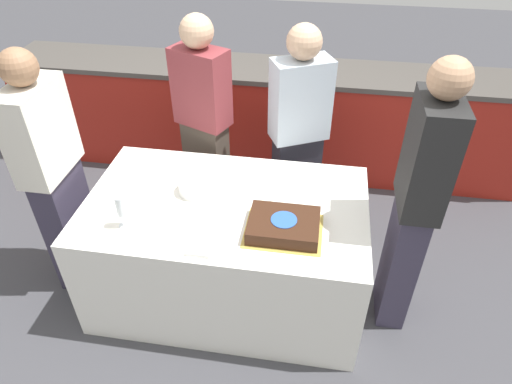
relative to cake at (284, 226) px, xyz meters
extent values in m
plane|color=#424247|center=(-0.35, 0.19, -0.78)|extent=(14.00, 14.00, 0.00)
cube|color=#A82319|center=(-0.35, 1.75, -0.34)|extent=(4.40, 0.55, 0.88)
cube|color=#4C4742|center=(-0.35, 1.75, 0.12)|extent=(4.40, 0.58, 0.04)
cube|color=white|center=(-0.35, 0.19, -0.41)|extent=(1.62, 0.98, 0.74)
cube|color=gold|center=(0.00, 0.00, -0.04)|extent=(0.41, 0.33, 0.00)
cube|color=#381E11|center=(0.00, 0.00, 0.00)|extent=(0.37, 0.29, 0.08)
cylinder|color=#2D5BB7|center=(0.00, 0.00, 0.04)|extent=(0.14, 0.14, 0.00)
cylinder|color=white|center=(-0.55, 0.26, 0.00)|extent=(0.19, 0.19, 0.08)
cylinder|color=white|center=(-0.85, -0.09, -0.04)|extent=(0.06, 0.06, 0.00)
cylinder|color=white|center=(-0.85, -0.09, 0.00)|extent=(0.01, 0.01, 0.07)
cylinder|color=white|center=(-0.85, -0.09, 0.10)|extent=(0.05, 0.05, 0.12)
cylinder|color=white|center=(-0.02, 0.32, -0.04)|extent=(0.22, 0.22, 0.00)
cube|color=white|center=(-0.41, -0.20, -0.03)|extent=(0.12, 0.11, 0.02)
cube|color=#282833|center=(0.00, 0.90, -0.38)|extent=(0.35, 0.28, 0.80)
cube|color=silver|center=(0.00, 0.90, 0.29)|extent=(0.42, 0.35, 0.54)
sphere|color=#D8AD89|center=(0.00, 0.90, 0.66)|extent=(0.22, 0.22, 0.22)
cube|color=#383347|center=(-1.39, 0.19, -0.36)|extent=(0.16, 0.36, 0.85)
cube|color=silver|center=(-1.39, 0.19, 0.34)|extent=(0.20, 0.42, 0.54)
sphere|color=#936B4C|center=(-1.39, 0.19, 0.71)|extent=(0.20, 0.20, 0.20)
cube|color=#383347|center=(0.68, 0.19, -0.35)|extent=(0.16, 0.31, 0.86)
cube|color=black|center=(0.68, 0.19, 0.38)|extent=(0.20, 0.36, 0.61)
sphere|color=tan|center=(0.68, 0.19, 0.79)|extent=(0.20, 0.20, 0.20)
cube|color=#4C4238|center=(-0.65, 0.90, -0.36)|extent=(0.34, 0.27, 0.85)
cube|color=brown|center=(-0.65, 0.90, 0.33)|extent=(0.41, 0.32, 0.52)
sphere|color=#D8AD89|center=(-0.65, 0.90, 0.69)|extent=(0.21, 0.21, 0.21)
camera|label=1|loc=(0.14, -1.79, 1.61)|focal=32.00mm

